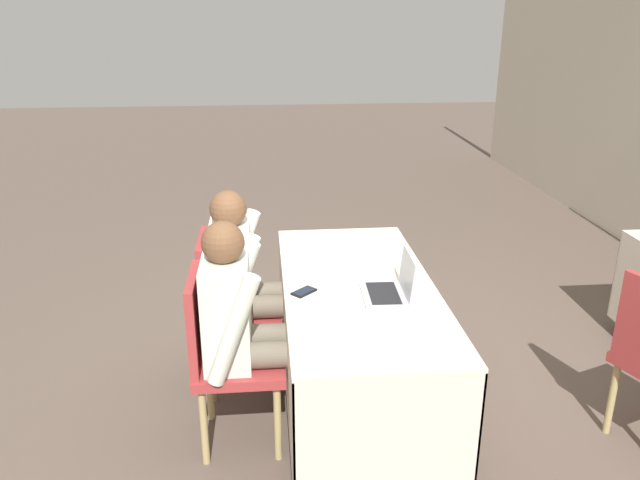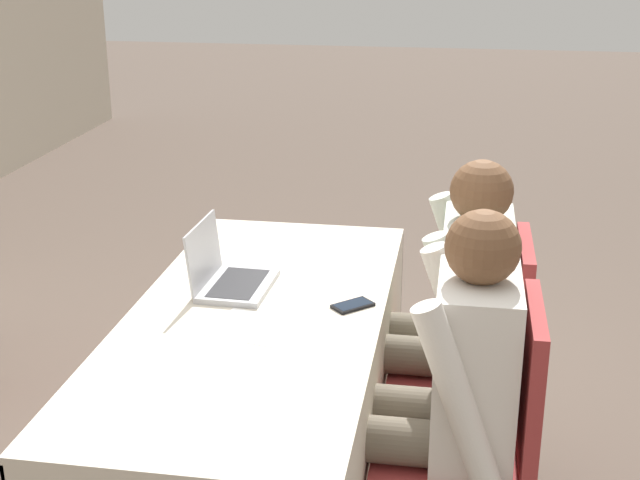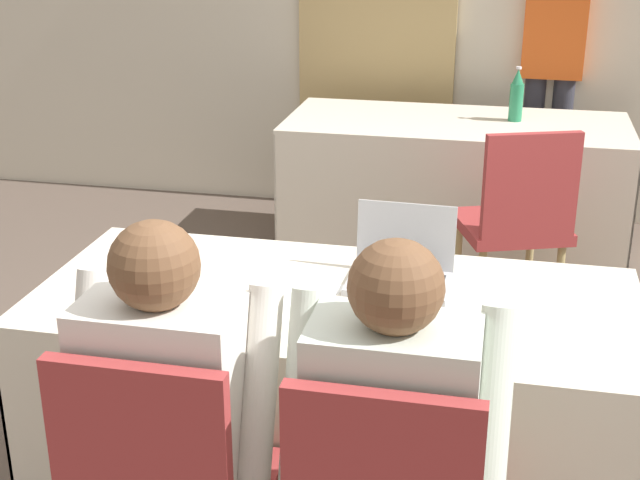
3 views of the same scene
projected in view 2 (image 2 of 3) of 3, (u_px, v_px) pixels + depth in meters
name	position (u px, v px, depth m)	size (l,w,h in m)	color
conference_table_near	(257.00, 363.00, 2.83)	(1.75, 0.79, 0.73)	beige
laptop	(228.00, 276.00, 2.94)	(0.31, 0.25, 0.22)	#B7B7BC
cell_phone	(353.00, 305.00, 2.80)	(0.14, 0.14, 0.01)	black
paper_beside_laptop	(262.00, 328.00, 2.66)	(0.27, 0.33, 0.00)	white
paper_centre_table	(259.00, 256.00, 3.23)	(0.30, 0.35, 0.00)	white
chair_near_left	(480.00, 437.00, 2.49)	(0.44, 0.44, 0.92)	tan
chair_near_right	(479.00, 354.00, 2.98)	(0.44, 0.44, 0.92)	tan
person_checkered_shirt	(445.00, 384.00, 2.46)	(0.50, 0.52, 1.18)	#665B4C
person_white_shirt	(450.00, 308.00, 2.94)	(0.50, 0.52, 1.18)	#665B4C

